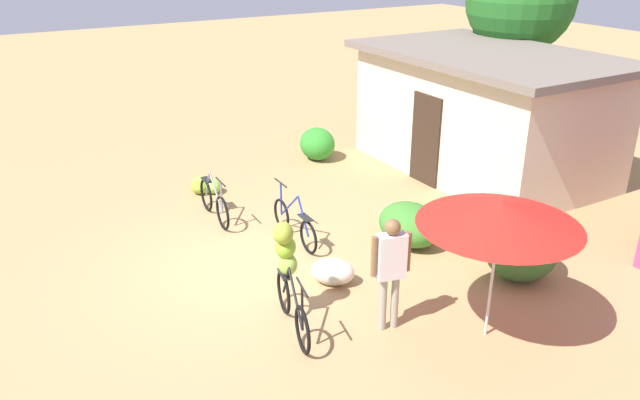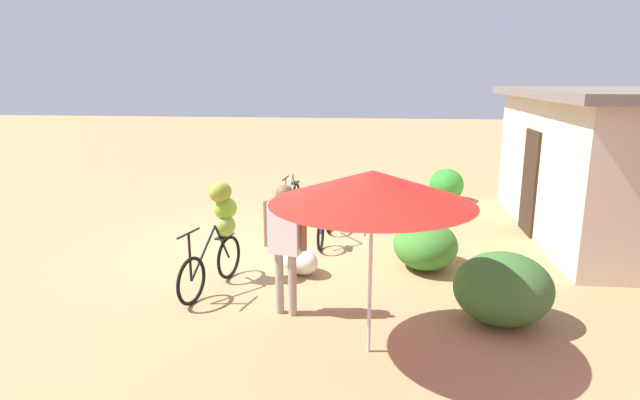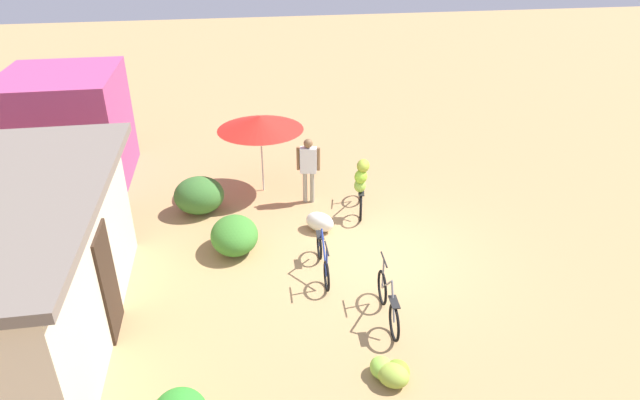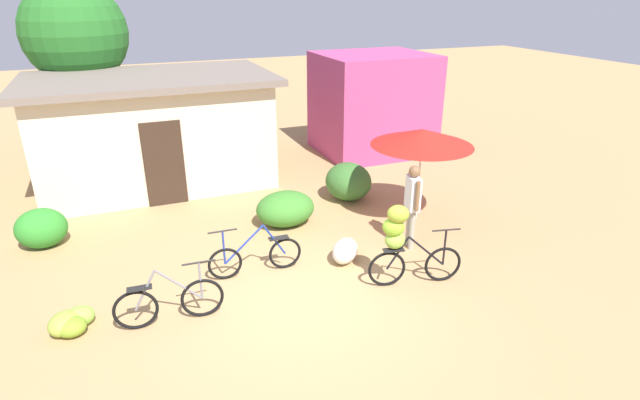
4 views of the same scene
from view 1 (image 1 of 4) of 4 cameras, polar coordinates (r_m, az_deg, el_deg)
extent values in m
plane|color=#A98555|center=(10.81, -6.49, -5.89)|extent=(60.00, 60.00, 0.00)
cube|color=beige|center=(15.08, 14.60, 7.37)|extent=(5.49, 3.34, 2.61)
cube|color=#72665B|center=(14.78, 15.15, 12.53)|extent=(5.99, 3.84, 0.16)
cube|color=#332319|center=(14.06, 9.52, 5.38)|extent=(0.90, 0.06, 2.00)
cylinder|color=brown|center=(17.86, 16.82, 9.84)|extent=(0.31, 0.31, 2.79)
ellipsoid|color=#2F882B|center=(15.54, -0.24, 5.10)|extent=(0.96, 0.82, 0.79)
ellipsoid|color=#3B7C2B|center=(11.43, 8.12, -2.18)|extent=(1.27, 1.02, 0.75)
ellipsoid|color=#376A2C|center=(10.71, 17.72, -4.51)|extent=(1.09, 1.20, 0.90)
cylinder|color=beige|center=(8.85, 15.33, -6.36)|extent=(0.04, 0.04, 1.98)
cone|color=red|center=(8.46, 15.96, -1.11)|extent=(2.17, 2.17, 0.35)
torus|color=black|center=(12.00, -8.79, -1.16)|extent=(0.66, 0.09, 0.66)
torus|color=black|center=(12.87, -10.23, 0.45)|extent=(0.66, 0.09, 0.66)
cylinder|color=slate|center=(12.60, -10.09, 1.47)|extent=(0.38, 0.06, 0.63)
cylinder|color=slate|center=(12.16, -9.37, 0.71)|extent=(0.66, 0.07, 0.64)
cylinder|color=black|center=(11.76, -8.97, 1.63)|extent=(0.50, 0.06, 0.03)
cylinder|color=slate|center=(11.88, -8.88, 0.22)|extent=(0.04, 0.04, 0.63)
cube|color=black|center=(12.64, -10.21, 1.80)|extent=(0.37, 0.16, 0.02)
torus|color=black|center=(11.90, -3.50, -1.30)|extent=(0.61, 0.07, 0.61)
torus|color=black|center=(11.01, -1.05, -3.38)|extent=(0.61, 0.07, 0.61)
cylinder|color=navy|center=(11.03, -1.52, -1.52)|extent=(0.41, 0.05, 0.65)
cylinder|color=navy|center=(11.47, -2.77, -0.51)|extent=(0.74, 0.06, 0.66)
cylinder|color=black|center=(11.65, -3.57, 1.56)|extent=(0.50, 0.05, 0.03)
cylinder|color=navy|center=(11.77, -3.54, 0.11)|extent=(0.04, 0.04, 0.64)
cube|color=black|center=(10.95, -1.33, -1.60)|extent=(0.36, 0.15, 0.02)
torus|color=black|center=(8.58, -1.59, -11.65)|extent=(0.65, 0.20, 0.66)
torus|color=black|center=(9.39, -3.31, -8.29)|extent=(0.65, 0.20, 0.66)
cylinder|color=black|center=(9.10, -3.07, -7.27)|extent=(0.38, 0.12, 0.61)
cylinder|color=black|center=(8.68, -2.22, -8.88)|extent=(0.67, 0.19, 0.61)
cylinder|color=black|center=(8.22, -1.64, -7.85)|extent=(0.49, 0.14, 0.03)
cylinder|color=black|center=(8.39, -1.61, -9.79)|extent=(0.04, 0.04, 0.66)
cube|color=black|center=(9.13, -3.20, -6.68)|extent=(0.38, 0.22, 0.02)
ellipsoid|color=#8DBA42|center=(9.03, -2.95, -5.80)|extent=(0.40, 0.35, 0.31)
ellipsoid|color=#86BB2E|center=(8.95, -3.13, -4.25)|extent=(0.46, 0.43, 0.32)
ellipsoid|color=#8EA32F|center=(8.78, -3.36, -2.99)|extent=(0.45, 0.42, 0.31)
ellipsoid|color=olive|center=(13.82, -10.73, 1.21)|extent=(0.62, 0.59, 0.30)
ellipsoid|color=#93AE3C|center=(13.90, -10.54, 1.46)|extent=(0.65, 0.66, 0.34)
ellipsoid|color=#8AC441|center=(13.77, -9.72, 1.23)|extent=(0.44, 0.38, 0.30)
ellipsoid|color=silver|center=(10.12, 1.14, -6.49)|extent=(0.80, 0.81, 0.44)
cylinder|color=gray|center=(9.06, 6.76, -9.09)|extent=(0.11, 0.11, 0.83)
cylinder|color=gray|center=(9.00, 5.70, -9.29)|extent=(0.11, 0.11, 0.83)
cube|color=silver|center=(8.66, 6.44, -5.06)|extent=(0.29, 0.44, 0.65)
cylinder|color=brown|center=(8.74, 7.96, -4.62)|extent=(0.08, 0.08, 0.59)
cylinder|color=brown|center=(8.56, 4.91, -5.11)|extent=(0.08, 0.08, 0.59)
sphere|color=brown|center=(8.46, 6.57, -2.44)|extent=(0.22, 0.22, 0.22)
camera|label=2|loc=(6.27, 55.49, -8.55)|focal=29.43mm
camera|label=3|loc=(19.30, -12.45, 26.69)|focal=30.66mm
camera|label=4|loc=(11.44, -47.08, 13.97)|focal=28.42mm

